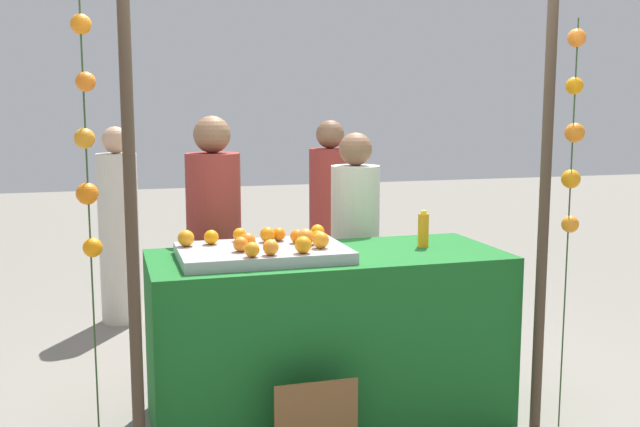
{
  "coord_description": "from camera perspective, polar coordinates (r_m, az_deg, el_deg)",
  "views": [
    {
      "loc": [
        -1.14,
        -3.8,
        1.74
      ],
      "look_at": [
        0.0,
        0.15,
        1.14
      ],
      "focal_mm": 41.66,
      "sensor_mm": 36.0,
      "label": 1
    }
  ],
  "objects": [
    {
      "name": "stall_counter",
      "position": [
        4.16,
        0.58,
        -9.43
      ],
      "size": [
        1.93,
        0.82,
        0.94
      ],
      "primitive_type": "cube",
      "color": "#196023",
      "rests_on": "ground_plane"
    },
    {
      "name": "orange_12",
      "position": [
        3.87,
        0.06,
        -2.05
      ],
      "size": [
        0.09,
        0.09,
        0.09
      ],
      "primitive_type": "sphere",
      "color": "orange",
      "rests_on": "orange_tray"
    },
    {
      "name": "orange_13",
      "position": [
        3.95,
        -1.12,
        -1.83
      ],
      "size": [
        0.09,
        0.09,
        0.09
      ],
      "primitive_type": "sphere",
      "color": "orange",
      "rests_on": "orange_tray"
    },
    {
      "name": "orange_6",
      "position": [
        3.81,
        -6.11,
        -2.36
      ],
      "size": [
        0.08,
        0.08,
        0.08
      ],
      "primitive_type": "sphere",
      "color": "orange",
      "rests_on": "orange_tray"
    },
    {
      "name": "vendor_right",
      "position": [
        4.83,
        2.69,
        -3.72
      ],
      "size": [
        0.31,
        0.31,
        1.57
      ],
      "color": "beige",
      "rests_on": "ground_plane"
    },
    {
      "name": "orange_11",
      "position": [
        4.02,
        -8.35,
        -1.81
      ],
      "size": [
        0.08,
        0.08,
        0.08
      ],
      "primitive_type": "sphere",
      "color": "orange",
      "rests_on": "orange_tray"
    },
    {
      "name": "orange_2",
      "position": [
        4.17,
        -0.2,
        -1.38
      ],
      "size": [
        0.08,
        0.08,
        0.08
      ],
      "primitive_type": "sphere",
      "color": "orange",
      "rests_on": "orange_tray"
    },
    {
      "name": "orange_7",
      "position": [
        3.74,
        -1.31,
        -2.42
      ],
      "size": [
        0.09,
        0.09,
        0.09
      ],
      "primitive_type": "sphere",
      "color": "orange",
      "rests_on": "orange_tray"
    },
    {
      "name": "orange_9",
      "position": [
        3.7,
        -3.8,
        -2.61
      ],
      "size": [
        0.08,
        0.08,
        0.08
      ],
      "primitive_type": "sphere",
      "color": "orange",
      "rests_on": "orange_tray"
    },
    {
      "name": "orange_3",
      "position": [
        3.99,
        -0.13,
        -1.85
      ],
      "size": [
        0.07,
        0.07,
        0.07
      ],
      "primitive_type": "sphere",
      "color": "orange",
      "rests_on": "orange_tray"
    },
    {
      "name": "orange_1",
      "position": [
        3.66,
        -5.26,
        -2.78
      ],
      "size": [
        0.08,
        0.08,
        0.08
      ],
      "primitive_type": "sphere",
      "color": "orange",
      "rests_on": "orange_tray"
    },
    {
      "name": "juice_bottle",
      "position": [
        4.26,
        7.94,
        -1.25
      ],
      "size": [
        0.06,
        0.06,
        0.21
      ],
      "color": "orange",
      "rests_on": "stall_counter"
    },
    {
      "name": "crowd_person_1",
      "position": [
        6.14,
        -15.19,
        -1.39
      ],
      "size": [
        0.32,
        0.32,
        1.57
      ],
      "color": "beige",
      "rests_on": "ground_plane"
    },
    {
      "name": "orange_14",
      "position": [
        4.02,
        -1.77,
        -1.76
      ],
      "size": [
        0.08,
        0.08,
        0.08
      ],
      "primitive_type": "sphere",
      "color": "orange",
      "rests_on": "orange_tray"
    },
    {
      "name": "crowd_person_0",
      "position": [
        5.84,
        0.77,
        -1.36
      ],
      "size": [
        0.33,
        0.33,
        1.62
      ],
      "color": "maroon",
      "rests_on": "ground_plane"
    },
    {
      "name": "garland_strand_right",
      "position": [
        4.07,
        18.87,
        5.56
      ],
      "size": [
        0.11,
        0.11,
        2.18
      ],
      "color": "#2D4C23",
      "rests_on": "ground_plane"
    },
    {
      "name": "orange_tray",
      "position": [
        3.93,
        -4.42,
        -3.03
      ],
      "size": [
        0.88,
        0.58,
        0.06
      ],
      "primitive_type": "cube",
      "color": "#9EA0A5",
      "rests_on": "stall_counter"
    },
    {
      "name": "orange_10",
      "position": [
        4.06,
        -4.05,
        -1.63
      ],
      "size": [
        0.08,
        0.08,
        0.08
      ],
      "primitive_type": "sphere",
      "color": "orange",
      "rests_on": "orange_tray"
    },
    {
      "name": "canopy_post_left",
      "position": [
        3.4,
        -14.26,
        -1.48
      ],
      "size": [
        0.06,
        0.06,
        2.35
      ],
      "primitive_type": "cylinder",
      "color": "#473828",
      "rests_on": "ground_plane"
    },
    {
      "name": "ground_plane",
      "position": [
        4.33,
        0.57,
        -15.34
      ],
      "size": [
        24.0,
        24.0,
        0.0
      ],
      "primitive_type": "plane",
      "color": "gray"
    },
    {
      "name": "orange_8",
      "position": [
        4.1,
        -6.2,
        -1.62
      ],
      "size": [
        0.07,
        0.07,
        0.07
      ],
      "primitive_type": "sphere",
      "color": "orange",
      "rests_on": "orange_tray"
    },
    {
      "name": "orange_4",
      "position": [
        3.99,
        -10.25,
        -1.88
      ],
      "size": [
        0.09,
        0.09,
        0.09
      ],
      "primitive_type": "sphere",
      "color": "orange",
      "rests_on": "orange_tray"
    },
    {
      "name": "canopy_post_right",
      "position": [
        4.04,
        16.82,
        -0.05
      ],
      "size": [
        0.06,
        0.06,
        2.35
      ],
      "primitive_type": "cylinder",
      "color": "#473828",
      "rests_on": "ground_plane"
    },
    {
      "name": "garland_strand_left",
      "position": [
        3.36,
        -17.51,
        4.98
      ],
      "size": [
        0.1,
        0.1,
        2.18
      ],
      "color": "#2D4C23",
      "rests_on": "ground_plane"
    },
    {
      "name": "orange_0",
      "position": [
        3.87,
        -5.59,
        -2.11
      ],
      "size": [
        0.09,
        0.09,
        0.09
      ],
      "primitive_type": "sphere",
      "color": "orange",
      "rests_on": "orange_tray"
    },
    {
      "name": "vendor_left",
      "position": [
        4.65,
        -8.1,
        -3.64
      ],
      "size": [
        0.34,
        0.34,
        1.68
      ],
      "color": "maroon",
      "rests_on": "ground_plane"
    },
    {
      "name": "orange_5",
      "position": [
        4.09,
        -3.18,
        -1.6
      ],
      "size": [
        0.07,
        0.07,
        0.07
      ],
      "primitive_type": "sphere",
      "color": "orange",
      "rests_on": "orange_tray"
    }
  ]
}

